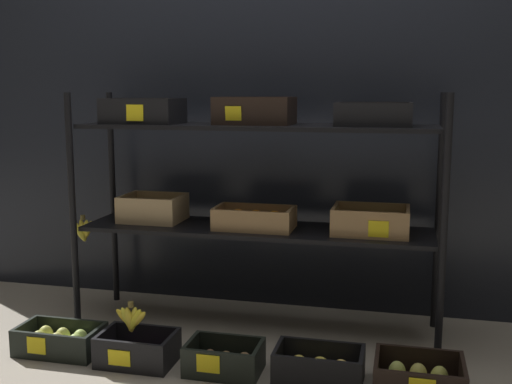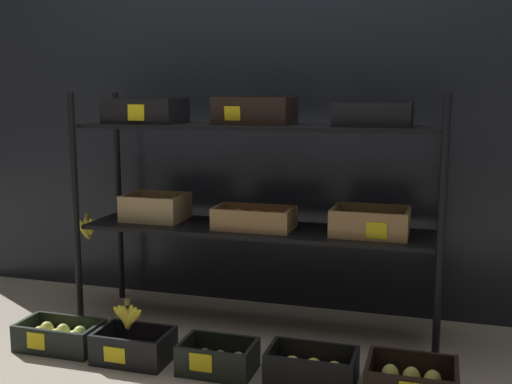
{
  "view_description": "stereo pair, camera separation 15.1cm",
  "coord_description": "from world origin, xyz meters",
  "px_view_note": "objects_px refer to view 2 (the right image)",
  "views": [
    {
      "loc": [
        0.68,
        -2.82,
        1.14
      ],
      "look_at": [
        0.0,
        0.0,
        0.67
      ],
      "focal_mm": 43.47,
      "sensor_mm": 36.0,
      "label": 1
    },
    {
      "loc": [
        0.83,
        -2.78,
        1.14
      ],
      "look_at": [
        0.0,
        0.0,
        0.67
      ],
      "focal_mm": 43.47,
      "sensor_mm": 36.0,
      "label": 2
    }
  ],
  "objects_px": {
    "crate_ground_pear": "(60,337)",
    "crate_ground_kiwi": "(218,360)",
    "crate_ground_rightmost_pear": "(411,384)",
    "crate_ground_plum": "(134,349)",
    "display_rack": "(254,176)",
    "banana_bunch_loose": "(128,317)",
    "crate_ground_apple_gold": "(312,369)"
  },
  "relations": [
    {
      "from": "display_rack",
      "to": "crate_ground_pear",
      "type": "relative_size",
      "value": 4.95
    },
    {
      "from": "crate_ground_rightmost_pear",
      "to": "display_rack",
      "type": "bearing_deg",
      "value": 146.08
    },
    {
      "from": "crate_ground_plum",
      "to": "crate_ground_rightmost_pear",
      "type": "bearing_deg",
      "value": -0.08
    },
    {
      "from": "display_rack",
      "to": "crate_ground_kiwi",
      "type": "xyz_separation_m",
      "value": [
        0.0,
        -0.52,
        -0.7
      ]
    },
    {
      "from": "banana_bunch_loose",
      "to": "crate_ground_apple_gold",
      "type": "bearing_deg",
      "value": 1.83
    },
    {
      "from": "crate_ground_plum",
      "to": "crate_ground_apple_gold",
      "type": "bearing_deg",
      "value": 1.86
    },
    {
      "from": "crate_ground_pear",
      "to": "crate_ground_kiwi",
      "type": "xyz_separation_m",
      "value": [
        0.76,
        -0.02,
        -0.0
      ]
    },
    {
      "from": "crate_ground_plum",
      "to": "banana_bunch_loose",
      "type": "distance_m",
      "value": 0.15
    },
    {
      "from": "crate_ground_plum",
      "to": "crate_ground_rightmost_pear",
      "type": "relative_size",
      "value": 0.94
    },
    {
      "from": "banana_bunch_loose",
      "to": "display_rack",
      "type": "bearing_deg",
      "value": 52.17
    },
    {
      "from": "display_rack",
      "to": "crate_ground_plum",
      "type": "relative_size",
      "value": 5.71
    },
    {
      "from": "crate_ground_kiwi",
      "to": "crate_ground_plum",
      "type": "bearing_deg",
      "value": -179.47
    },
    {
      "from": "crate_ground_kiwi",
      "to": "crate_ground_rightmost_pear",
      "type": "distance_m",
      "value": 0.77
    },
    {
      "from": "crate_ground_rightmost_pear",
      "to": "crate_ground_plum",
      "type": "bearing_deg",
      "value": 179.92
    },
    {
      "from": "crate_ground_pear",
      "to": "crate_ground_plum",
      "type": "bearing_deg",
      "value": -3.11
    },
    {
      "from": "crate_ground_pear",
      "to": "crate_ground_apple_gold",
      "type": "height_order",
      "value": "crate_ground_apple_gold"
    },
    {
      "from": "crate_ground_rightmost_pear",
      "to": "banana_bunch_loose",
      "type": "distance_m",
      "value": 1.19
    },
    {
      "from": "crate_ground_apple_gold",
      "to": "crate_ground_rightmost_pear",
      "type": "relative_size",
      "value": 1.05
    },
    {
      "from": "crate_ground_pear",
      "to": "crate_ground_plum",
      "type": "distance_m",
      "value": 0.38
    },
    {
      "from": "display_rack",
      "to": "crate_ground_kiwi",
      "type": "distance_m",
      "value": 0.87
    },
    {
      "from": "crate_ground_pear",
      "to": "crate_ground_apple_gold",
      "type": "bearing_deg",
      "value": 0.22
    },
    {
      "from": "display_rack",
      "to": "crate_ground_apple_gold",
      "type": "bearing_deg",
      "value": -51.78
    },
    {
      "from": "crate_ground_kiwi",
      "to": "banana_bunch_loose",
      "type": "height_order",
      "value": "banana_bunch_loose"
    },
    {
      "from": "display_rack",
      "to": "crate_ground_rightmost_pear",
      "type": "xyz_separation_m",
      "value": [
        0.78,
        -0.52,
        -0.69
      ]
    },
    {
      "from": "crate_ground_pear",
      "to": "banana_bunch_loose",
      "type": "xyz_separation_m",
      "value": [
        0.36,
        -0.02,
        0.14
      ]
    },
    {
      "from": "crate_ground_kiwi",
      "to": "display_rack",
      "type": "bearing_deg",
      "value": 90.21
    },
    {
      "from": "crate_ground_plum",
      "to": "banana_bunch_loose",
      "type": "xyz_separation_m",
      "value": [
        -0.02,
        -0.0,
        0.14
      ]
    },
    {
      "from": "crate_ground_plum",
      "to": "crate_ground_kiwi",
      "type": "bearing_deg",
      "value": 0.53
    },
    {
      "from": "crate_ground_pear",
      "to": "banana_bunch_loose",
      "type": "bearing_deg",
      "value": -3.38
    },
    {
      "from": "crate_ground_plum",
      "to": "crate_ground_kiwi",
      "type": "distance_m",
      "value": 0.38
    },
    {
      "from": "display_rack",
      "to": "crate_ground_pear",
      "type": "bearing_deg",
      "value": -146.67
    },
    {
      "from": "crate_ground_pear",
      "to": "crate_ground_kiwi",
      "type": "relative_size",
      "value": 1.2
    }
  ]
}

